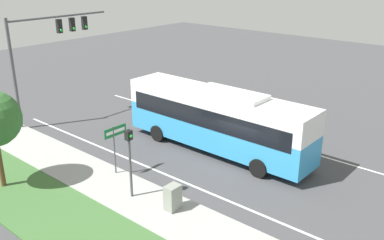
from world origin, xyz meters
TOP-DOWN VIEW (x-y plane):
  - ground_plane at (0.00, 0.00)m, footprint 80.00×80.00m
  - sidewalk at (-6.20, 0.00)m, footprint 2.80×80.00m
  - lane_divider_near at (-3.60, 0.00)m, footprint 0.14×30.00m
  - lane_divider_far at (3.60, 0.00)m, footprint 0.14×30.00m
  - bus at (0.39, 2.26)m, footprint 2.59×11.42m
  - signal_gantry at (-2.56, 13.95)m, footprint 7.38×0.41m
  - pedestrian_signal at (-6.27, 1.99)m, footprint 0.28×0.34m
  - street_sign at (-5.18, 4.33)m, footprint 1.36×0.08m
  - utility_cabinet at (-5.85, -0.16)m, footprint 0.68×0.51m

SIDE VIEW (x-z plane):
  - ground_plane at x=0.00m, z-range 0.00..0.00m
  - lane_divider_near at x=-3.60m, z-range 0.00..0.01m
  - lane_divider_far at x=3.60m, z-range 0.00..0.01m
  - sidewalk at x=-6.20m, z-range 0.00..0.12m
  - utility_cabinet at x=-5.85m, z-range 0.12..1.25m
  - street_sign at x=-5.18m, z-range 0.57..3.20m
  - bus at x=0.39m, z-range 0.19..3.87m
  - pedestrian_signal at x=-6.27m, z-range 0.58..3.93m
  - signal_gantry at x=-2.56m, z-range 1.68..8.71m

